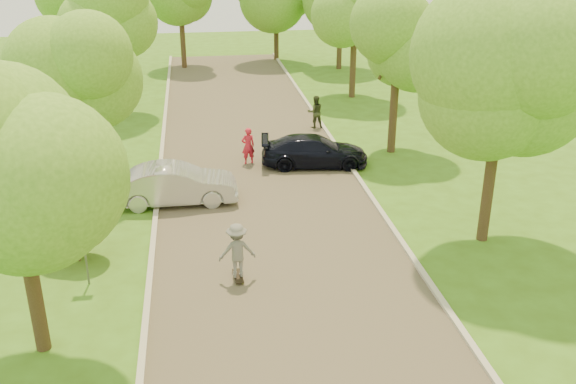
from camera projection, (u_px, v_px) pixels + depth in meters
ground at (308, 348)px, 15.94m from camera, size 100.00×100.00×0.00m
road at (269, 214)px, 23.22m from camera, size 8.00×60.00×0.01m
curb_left at (155, 220)px, 22.65m from camera, size 0.18×60.00×0.12m
curb_right at (377, 206)px, 23.76m from camera, size 0.18×60.00×0.12m
street_sign at (83, 236)px, 18.18m from camera, size 0.55×0.06×2.17m
red_shrub at (75, 229)px, 19.66m from camera, size 1.70×1.70×1.95m
tree_l_mida at (19, 151)px, 13.97m from camera, size 4.71×4.60×7.39m
tree_l_midb at (75, 71)px, 24.15m from camera, size 4.30×4.20×6.62m
tree_l_far at (112, 12)px, 32.97m from camera, size 4.92×4.80×7.79m
tree_r_mida at (510, 75)px, 19.29m from camera, size 5.13×5.00×7.95m
tree_r_midb at (402, 45)px, 27.69m from camera, size 4.51×4.40×7.01m
silver_sedan at (176, 185)px, 23.89m from camera, size 4.55×1.59×1.50m
dark_sedan at (314, 151)px, 27.64m from camera, size 4.76×2.37×1.33m
longboard at (238, 276)px, 19.01m from camera, size 0.30×0.88×0.10m
skateboarder at (237, 251)px, 18.67m from camera, size 1.13×0.71×1.68m
person_striped at (248, 146)px, 27.80m from camera, size 0.66×0.50×1.62m
person_olive at (315, 112)px, 32.66m from camera, size 0.86×0.70×1.68m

